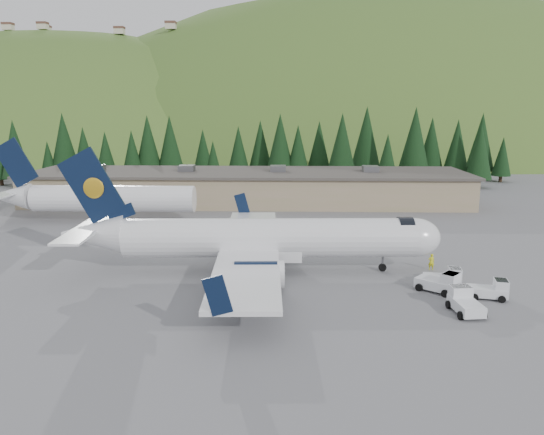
{
  "coord_description": "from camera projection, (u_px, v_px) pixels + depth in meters",
  "views": [
    {
      "loc": [
        1.68,
        -48.16,
        15.1
      ],
      "look_at": [
        0.0,
        6.0,
        4.0
      ],
      "focal_mm": 35.0,
      "sensor_mm": 36.0,
      "label": 1
    }
  ],
  "objects": [
    {
      "name": "ground",
      "position": [
        270.0,
        271.0,
        50.24
      ],
      "size": [
        600.0,
        600.0,
        0.0
      ],
      "primitive_type": "plane",
      "color": "slate"
    },
    {
      "name": "airliner",
      "position": [
        259.0,
        239.0,
        49.6
      ],
      "size": [
        35.5,
        33.26,
        11.8
      ],
      "rotation": [
        0.0,
        0.0,
        0.04
      ],
      "color": "white",
      "rests_on": "ground"
    },
    {
      "name": "second_airliner",
      "position": [
        92.0,
        198.0,
        71.87
      ],
      "size": [
        27.5,
        11.0,
        10.05
      ],
      "color": "white",
      "rests_on": "ground"
    },
    {
      "name": "baggage_tug_a",
      "position": [
        446.0,
        278.0,
        46.03
      ],
      "size": [
        3.27,
        2.22,
        1.65
      ],
      "rotation": [
        0.0,
        0.0,
        -0.14
      ],
      "color": "silver",
      "rests_on": "ground"
    },
    {
      "name": "baggage_tug_b",
      "position": [
        491.0,
        290.0,
        42.92
      ],
      "size": [
        3.32,
        2.35,
        1.64
      ],
      "rotation": [
        0.0,
        0.0,
        -0.2
      ],
      "color": "silver",
      "rests_on": "ground"
    },
    {
      "name": "baggage_tug_c",
      "position": [
        464.0,
        302.0,
        40.05
      ],
      "size": [
        2.32,
        3.5,
        1.79
      ],
      "rotation": [
        0.0,
        0.0,
        1.67
      ],
      "color": "silver",
      "rests_on": "ground"
    },
    {
      "name": "terminal_building",
      "position": [
        248.0,
        187.0,
        87.08
      ],
      "size": [
        71.0,
        17.0,
        6.1
      ],
      "color": "#8E835B",
      "rests_on": "ground"
    },
    {
      "name": "baggage_tug_d",
      "position": [
        441.0,
        283.0,
        44.37
      ],
      "size": [
        3.73,
        3.53,
        1.83
      ],
      "rotation": [
        0.0,
        0.0,
        -0.7
      ],
      "color": "silver",
      "rests_on": "ground"
    },
    {
      "name": "ramp_worker",
      "position": [
        431.0,
        262.0,
        50.57
      ],
      "size": [
        0.59,
        0.39,
        1.6
      ],
      "primitive_type": "imported",
      "rotation": [
        0.0,
        0.0,
        3.14
      ],
      "color": "yellow",
      "rests_on": "ground"
    },
    {
      "name": "tree_line",
      "position": [
        277.0,
        147.0,
        108.2
      ],
      "size": [
        110.53,
        19.34,
        14.49
      ],
      "color": "black",
      "rests_on": "ground"
    },
    {
      "name": "hills",
      "position": [
        389.0,
        306.0,
        268.3
      ],
      "size": [
        614.0,
        330.0,
        300.0
      ],
      "color": "#3D6024",
      "rests_on": "ground"
    }
  ]
}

